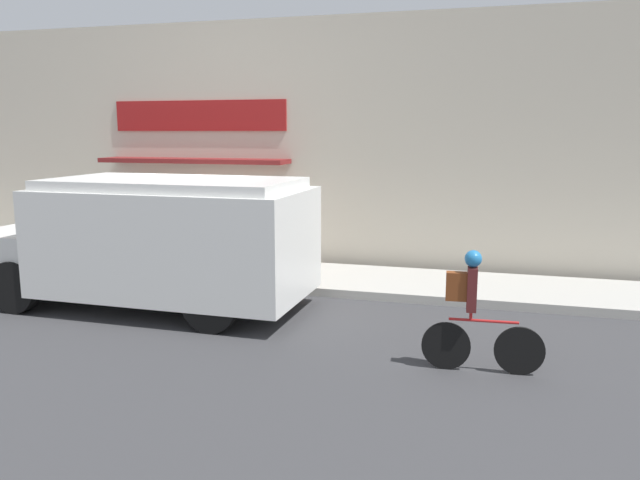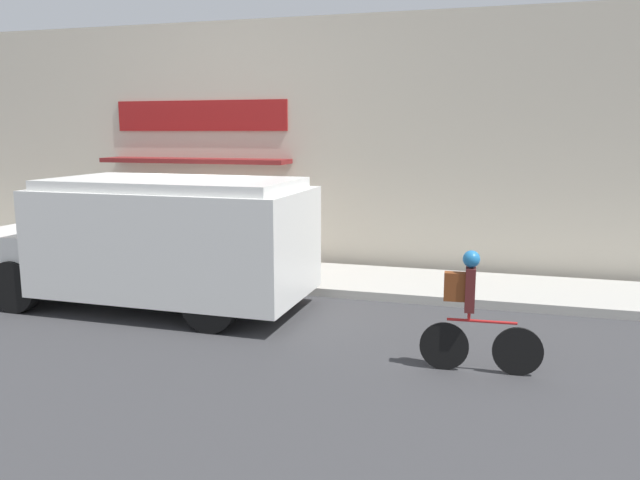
% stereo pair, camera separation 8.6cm
% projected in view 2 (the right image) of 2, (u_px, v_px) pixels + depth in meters
% --- Properties ---
extents(ground_plane, '(70.00, 70.00, 0.00)m').
position_uv_depth(ground_plane, '(197.00, 288.00, 12.15)').
color(ground_plane, '#38383A').
extents(sidewalk, '(28.00, 2.20, 0.16)m').
position_uv_depth(sidewalk, '(221.00, 271.00, 13.18)').
color(sidewalk, '#ADAAA3').
rests_on(sidewalk, ground_plane).
extents(storefront, '(16.70, 0.93, 5.40)m').
position_uv_depth(storefront, '(244.00, 145.00, 14.09)').
color(storefront, beige).
rests_on(storefront, ground_plane).
extents(school_bus, '(5.87, 2.82, 2.23)m').
position_uv_depth(school_bus, '(156.00, 240.00, 10.66)').
color(school_bus, white).
rests_on(school_bus, ground_plane).
extents(cyclist, '(1.52, 0.21, 1.57)m').
position_uv_depth(cyclist, '(472.00, 312.00, 7.79)').
color(cyclist, black).
rests_on(cyclist, ground_plane).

